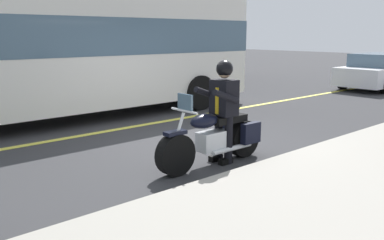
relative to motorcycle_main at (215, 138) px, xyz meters
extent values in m
plane|color=#333335|center=(-0.51, -1.30, -0.45)|extent=(80.00, 80.00, 0.00)
cube|color=#E5DB4C|center=(-0.51, -3.30, -0.45)|extent=(60.00, 0.16, 0.01)
cylinder|color=black|center=(0.85, -0.01, -0.12)|extent=(0.66, 0.20, 0.66)
cylinder|color=black|center=(-0.70, 0.00, -0.12)|extent=(0.66, 0.20, 0.66)
cube|color=silver|center=(0.05, 0.00, -0.03)|extent=(0.56, 0.28, 0.32)
ellipsoid|color=black|center=(0.25, 0.00, 0.33)|extent=(0.56, 0.28, 0.24)
cube|color=black|center=(-0.30, 0.00, 0.29)|extent=(0.70, 0.28, 0.12)
cube|color=black|center=(-0.65, 0.22, 0.03)|extent=(0.40, 0.12, 0.36)
cube|color=black|center=(-0.66, -0.22, 0.03)|extent=(0.40, 0.12, 0.36)
cylinder|color=silver|center=(0.83, -0.01, 0.15)|extent=(0.35, 0.05, 0.76)
cylinder|color=silver|center=(0.67, -0.01, 0.55)|extent=(0.04, 0.60, 0.04)
cube|color=black|center=(0.85, -0.01, 0.23)|extent=(0.36, 0.16, 0.06)
cylinder|color=silver|center=(-0.25, 0.16, -0.19)|extent=(0.90, 0.08, 0.08)
cube|color=slate|center=(0.65, -0.01, 0.67)|extent=(0.04, 0.32, 0.28)
cylinder|color=black|center=(-0.20, 0.12, -0.03)|extent=(0.14, 0.14, 0.84)
cube|color=black|center=(-0.14, 0.12, -0.40)|extent=(0.26, 0.11, 0.10)
cylinder|color=black|center=(-0.20, -0.12, -0.03)|extent=(0.14, 0.14, 0.84)
cube|color=black|center=(-0.14, -0.12, -0.40)|extent=(0.26, 0.11, 0.10)
cube|color=black|center=(-0.20, 0.00, 0.67)|extent=(0.32, 0.40, 0.60)
cube|color=#B28C14|center=(-0.04, 0.00, 0.63)|extent=(0.02, 0.07, 0.44)
cylinder|color=black|center=(-0.02, 0.22, 0.73)|extent=(0.55, 0.10, 0.28)
cylinder|color=black|center=(-0.03, -0.22, 0.73)|extent=(0.55, 0.10, 0.28)
sphere|color=tan|center=(-0.20, 0.00, 1.10)|extent=(0.22, 0.22, 0.22)
sphere|color=black|center=(-0.20, 0.00, 1.15)|extent=(0.28, 0.28, 0.28)
cube|color=white|center=(0.39, -5.16, 1.32)|extent=(11.00, 2.50, 2.85)
cube|color=slate|center=(0.39, -5.16, 1.65)|extent=(11.04, 2.52, 0.90)
cube|color=slate|center=(-5.11, -5.16, 1.55)|extent=(0.06, 2.40, 1.90)
cylinder|color=black|center=(-3.21, -6.36, 0.05)|extent=(1.00, 0.30, 1.00)
cylinder|color=black|center=(-3.21, -3.96, 0.05)|extent=(1.00, 0.30, 1.00)
cube|color=white|center=(-12.02, -2.68, 0.10)|extent=(4.60, 1.80, 0.70)
cube|color=slate|center=(-11.82, -2.68, 0.65)|extent=(2.40, 1.60, 0.60)
cylinder|color=black|center=(-13.47, -3.53, -0.13)|extent=(0.64, 0.22, 0.64)
cylinder|color=black|center=(-10.57, -3.53, -0.13)|extent=(0.64, 0.22, 0.64)
cube|color=slate|center=(-8.59, -12.27, 1.55)|extent=(1.10, 0.06, 1.60)
cube|color=slate|center=(-3.50, -12.27, 1.55)|extent=(1.10, 0.06, 1.60)
camera|label=1|loc=(4.66, 4.75, 1.71)|focal=38.34mm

